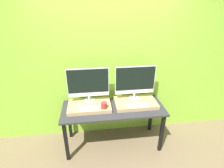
{
  "coord_description": "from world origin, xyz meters",
  "views": [
    {
      "loc": [
        -0.32,
        -2.03,
        2.28
      ],
      "look_at": [
        0.0,
        0.48,
        1.09
      ],
      "focal_mm": 28.0,
      "sensor_mm": 36.0,
      "label": 1
    }
  ],
  "objects_px": {
    "keyboard_left": "(89,109)",
    "keyboard_right": "(138,105)",
    "monitor_left": "(88,84)",
    "mug": "(104,105)",
    "monitor_right": "(135,81)"
  },
  "relations": [
    {
      "from": "keyboard_left",
      "to": "keyboard_right",
      "type": "relative_size",
      "value": 1.0
    },
    {
      "from": "monitor_left",
      "to": "mug",
      "type": "distance_m",
      "value": 0.42
    },
    {
      "from": "keyboard_left",
      "to": "mug",
      "type": "height_order",
      "value": "mug"
    },
    {
      "from": "keyboard_left",
      "to": "monitor_right",
      "type": "relative_size",
      "value": 0.49
    },
    {
      "from": "mug",
      "to": "monitor_right",
      "type": "height_order",
      "value": "monitor_right"
    },
    {
      "from": "monitor_left",
      "to": "keyboard_left",
      "type": "relative_size",
      "value": 2.05
    },
    {
      "from": "monitor_left",
      "to": "keyboard_right",
      "type": "distance_m",
      "value": 0.85
    },
    {
      "from": "keyboard_left",
      "to": "mug",
      "type": "relative_size",
      "value": 3.36
    },
    {
      "from": "mug",
      "to": "keyboard_left",
      "type": "bearing_deg",
      "value": 180.0
    },
    {
      "from": "mug",
      "to": "keyboard_right",
      "type": "relative_size",
      "value": 0.3
    },
    {
      "from": "keyboard_right",
      "to": "monitor_left",
      "type": "bearing_deg",
      "value": 161.93
    },
    {
      "from": "mug",
      "to": "keyboard_right",
      "type": "distance_m",
      "value": 0.53
    },
    {
      "from": "keyboard_left",
      "to": "keyboard_right",
      "type": "distance_m",
      "value": 0.75
    },
    {
      "from": "monitor_left",
      "to": "keyboard_left",
      "type": "bearing_deg",
      "value": -90.0
    },
    {
      "from": "monitor_right",
      "to": "keyboard_right",
      "type": "bearing_deg",
      "value": -90.0
    }
  ]
}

